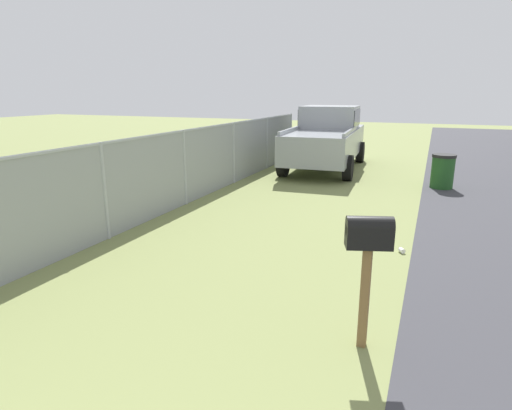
{
  "coord_description": "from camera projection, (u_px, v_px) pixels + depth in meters",
  "views": [
    {
      "loc": [
        1.26,
        -1.47,
        2.56
      ],
      "look_at": [
        6.16,
        0.56,
        1.16
      ],
      "focal_mm": 30.07,
      "sensor_mm": 36.0,
      "label": 1
    }
  ],
  "objects": [
    {
      "name": "fence_section",
      "position": [
        150.0,
        175.0,
        8.68
      ],
      "size": [
        18.6,
        0.07,
        1.74
      ],
      "color": "#9EA3A8",
      "rests_on": "ground"
    },
    {
      "name": "litter_cup_near_hydrant",
      "position": [
        402.0,
        250.0,
        7.04
      ],
      "size": [
        0.13,
        0.12,
        0.08
      ],
      "primitive_type": "cylinder",
      "rotation": [
        0.0,
        1.57,
        3.71
      ],
      "color": "white",
      "rests_on": "ground"
    },
    {
      "name": "trash_bin",
      "position": [
        443.0,
        171.0,
        11.67
      ],
      "size": [
        0.62,
        0.62,
        0.93
      ],
      "color": "#1E4C1E",
      "rests_on": "ground"
    },
    {
      "name": "pickup_truck",
      "position": [
        327.0,
        136.0,
        14.64
      ],
      "size": [
        5.61,
        2.53,
        2.09
      ],
      "rotation": [
        0.0,
        0.0,
        0.06
      ],
      "color": "#93999E",
      "rests_on": "ground"
    },
    {
      "name": "mailbox",
      "position": [
        368.0,
        245.0,
        4.19
      ],
      "size": [
        0.33,
        0.49,
        1.4
      ],
      "rotation": [
        0.0,
        0.0,
        0.32
      ],
      "color": "brown",
      "rests_on": "ground"
    }
  ]
}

